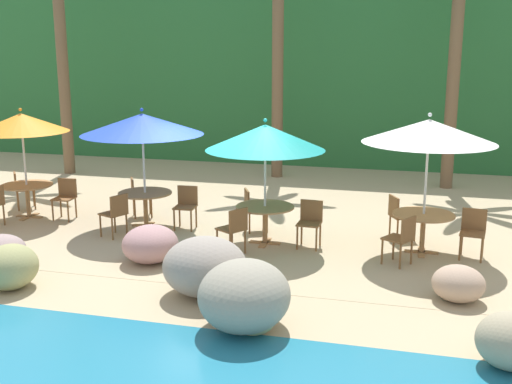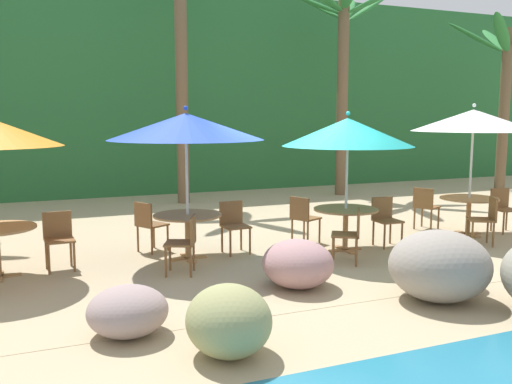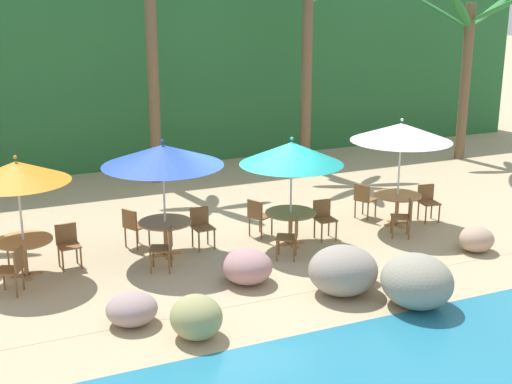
# 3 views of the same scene
# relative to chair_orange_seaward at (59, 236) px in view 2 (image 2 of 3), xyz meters

# --- Properties ---
(ground_plane) EXTENTS (120.00, 120.00, 0.00)m
(ground_plane) POSITION_rel_chair_orange_seaward_xyz_m (3.76, -0.45, -0.51)
(ground_plane) COLOR tan
(terrace_deck) EXTENTS (18.00, 5.20, 0.01)m
(terrace_deck) POSITION_rel_chair_orange_seaward_xyz_m (3.76, -0.45, -0.51)
(terrace_deck) COLOR tan
(terrace_deck) RESTS_ON ground
(foliage_backdrop) EXTENTS (28.00, 2.40, 6.00)m
(foliage_backdrop) POSITION_rel_chair_orange_seaward_xyz_m (3.76, 8.55, 2.49)
(foliage_backdrop) COLOR #286633
(foliage_backdrop) RESTS_ON ground
(rock_seawall) EXTENTS (15.32, 3.35, 0.94)m
(rock_seawall) POSITION_rel_chair_orange_seaward_xyz_m (3.54, -3.49, -0.14)
(rock_seawall) COLOR gray
(rock_seawall) RESTS_ON ground
(chair_orange_seaward) EXTENTS (0.45, 0.45, 0.87)m
(chair_orange_seaward) POSITION_rel_chair_orange_seaward_xyz_m (0.00, 0.00, 0.00)
(chair_orange_seaward) COLOR brown
(chair_orange_seaward) RESTS_ON ground
(umbrella_blue) EXTENTS (2.47, 2.47, 2.47)m
(umbrella_blue) POSITION_rel_chair_orange_seaward_xyz_m (1.96, -0.18, 1.63)
(umbrella_blue) COLOR silver
(umbrella_blue) RESTS_ON ground
(dining_table_blue) EXTENTS (1.10, 1.10, 0.74)m
(dining_table_blue) POSITION_rel_chair_orange_seaward_xyz_m (1.96, -0.18, 0.10)
(dining_table_blue) COLOR #A37547
(dining_table_blue) RESTS_ON ground
(chair_blue_seaward) EXTENTS (0.45, 0.45, 0.87)m
(chair_blue_seaward) POSITION_rel_chair_orange_seaward_xyz_m (2.80, -0.04, 0.00)
(chair_blue_seaward) COLOR brown
(chair_blue_seaward) RESTS_ON ground
(chair_blue_inland) EXTENTS (0.58, 0.58, 0.87)m
(chair_blue_inland) POSITION_rel_chair_orange_seaward_xyz_m (1.46, 0.51, 0.00)
(chair_blue_inland) COLOR brown
(chair_blue_inland) RESTS_ON ground
(chair_blue_left) EXTENTS (0.56, 0.55, 0.87)m
(chair_blue_left) POSITION_rel_chair_orange_seaward_xyz_m (1.71, -1.00, 0.00)
(chair_blue_left) COLOR brown
(chair_blue_left) RESTS_ON ground
(umbrella_teal) EXTENTS (2.22, 2.22, 2.39)m
(umbrella_teal) POSITION_rel_chair_orange_seaward_xyz_m (4.62, -0.67, 1.52)
(umbrella_teal) COLOR silver
(umbrella_teal) RESTS_ON ground
(dining_table_teal) EXTENTS (1.10, 1.10, 0.74)m
(dining_table_teal) POSITION_rel_chair_orange_seaward_xyz_m (4.62, -0.67, 0.10)
(dining_table_teal) COLOR #A37547
(dining_table_teal) RESTS_ON ground
(chair_teal_seaward) EXTENTS (0.44, 0.44, 0.87)m
(chair_teal_seaward) POSITION_rel_chair_orange_seaward_xyz_m (5.47, -0.61, 0.00)
(chair_teal_seaward) COLOR brown
(chair_teal_seaward) RESTS_ON ground
(chair_teal_inland) EXTENTS (0.57, 0.56, 0.87)m
(chair_teal_inland) POSITION_rel_chair_orange_seaward_xyz_m (4.17, 0.07, 0.00)
(chair_teal_inland) COLOR brown
(chair_teal_inland) RESTS_ON ground
(chair_teal_left) EXTENTS (0.59, 0.58, 0.87)m
(chair_teal_left) POSITION_rel_chair_orange_seaward_xyz_m (4.24, -1.43, 0.00)
(chair_teal_left) COLOR brown
(chair_teal_left) RESTS_ON ground
(umbrella_white) EXTENTS (2.32, 2.32, 2.55)m
(umbrella_white) POSITION_rel_chair_orange_seaward_xyz_m (7.50, -0.49, 1.71)
(umbrella_white) COLOR silver
(umbrella_white) RESTS_ON ground
(dining_table_white) EXTENTS (1.10, 1.10, 0.74)m
(dining_table_white) POSITION_rel_chair_orange_seaward_xyz_m (7.50, -0.49, 0.10)
(dining_table_white) COLOR #A37547
(dining_table_white) RESTS_ON ground
(chair_white_seaward) EXTENTS (0.47, 0.48, 0.87)m
(chair_white_seaward) POSITION_rel_chair_orange_seaward_xyz_m (8.36, -0.51, 0.00)
(chair_white_seaward) COLOR brown
(chair_white_seaward) RESTS_ON ground
(chair_white_inland) EXTENTS (0.57, 0.57, 0.87)m
(chair_white_inland) POSITION_rel_chair_orange_seaward_xyz_m (7.05, 0.23, 0.00)
(chair_white_inland) COLOR brown
(chair_white_inland) RESTS_ON ground
(chair_white_left) EXTENTS (0.58, 0.58, 0.87)m
(chair_white_left) POSITION_rel_chair_orange_seaward_xyz_m (7.16, -1.27, 0.00)
(chair_white_left) COLOR brown
(chair_white_left) RESTS_ON ground
(palm_tree_second) EXTENTS (3.05, 3.11, 6.78)m
(palm_tree_second) POSITION_rel_chair_orange_seaward_xyz_m (3.43, 5.60, 3.85)
(palm_tree_second) COLOR brown
(palm_tree_second) RESTS_ON ground
(palm_tree_third) EXTENTS (3.33, 3.27, 5.93)m
(palm_tree_third) POSITION_rel_chair_orange_seaward_xyz_m (8.11, 5.32, 3.59)
(palm_tree_third) COLOR brown
(palm_tree_third) RESTS_ON ground
(palm_tree_fourth) EXTENTS (3.44, 3.63, 5.24)m
(palm_tree_fourth) POSITION_rel_chair_orange_seaward_xyz_m (13.36, 4.38, 2.98)
(palm_tree_fourth) COLOR brown
(palm_tree_fourth) RESTS_ON ground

